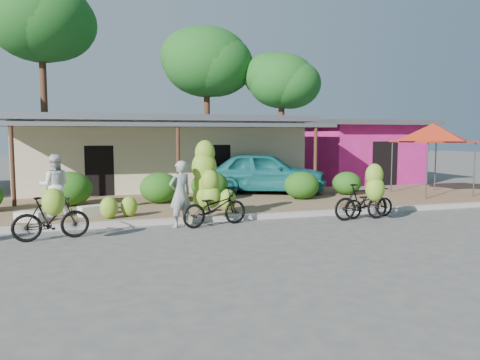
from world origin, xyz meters
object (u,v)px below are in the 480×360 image
at_px(bike_left, 51,216).
at_px(sack_far, 30,217).
at_px(bike_far_right, 369,203).
at_px(teal_van, 265,172).
at_px(bystander, 55,185).
at_px(tree_far_center, 37,19).
at_px(vendor, 180,194).
at_px(red_canopy, 433,133).
at_px(tree_near_right, 278,79).
at_px(bike_center, 210,192).
at_px(bike_right, 365,197).
at_px(tree_center_right, 203,61).
at_px(sack_near, 94,211).

relative_size(bike_left, sack_far, 2.44).
relative_size(bike_far_right, teal_van, 0.36).
xyz_separation_m(bike_far_right, bystander, (-9.12, 2.38, 0.58)).
distance_m(tree_far_center, vendor, 17.26).
bearing_deg(red_canopy, vendor, -163.63).
relative_size(tree_near_right, bike_center, 3.07).
xyz_separation_m(red_canopy, bike_left, (-14.02, -3.94, -2.02)).
relative_size(tree_far_center, bystander, 5.84).
xyz_separation_m(bike_right, teal_van, (-0.86, 6.20, 0.27)).
bearing_deg(bike_far_right, bike_center, 80.04).
xyz_separation_m(tree_far_center, bike_far_right, (10.71, -14.89, -8.14)).
relative_size(bike_right, sack_far, 2.43).
bearing_deg(bystander, sack_far, 51.75).
xyz_separation_m(tree_center_right, red_canopy, (6.75, -11.97, -4.30)).
bearing_deg(bystander, bike_center, 154.69).
bearing_deg(sack_near, tree_near_right, 47.47).
bearing_deg(bike_far_right, tree_near_right, -15.44).
bearing_deg(bike_far_right, bike_left, 87.57).
bearing_deg(sack_near, bike_left, -109.51).
bearing_deg(sack_near, bystander, 166.97).
xyz_separation_m(tree_center_right, vendor, (-4.03, -15.14, -6.00)).
bearing_deg(tree_near_right, teal_van, -115.11).
bearing_deg(tree_near_right, bystander, -136.02).
height_order(bike_far_right, sack_far, bike_far_right).
xyz_separation_m(tree_far_center, red_canopy, (15.75, -11.47, -5.98)).
bearing_deg(sack_far, red_canopy, 6.99).
distance_m(bike_center, sack_far, 5.05).
distance_m(bike_center, bike_far_right, 4.92).
xyz_separation_m(bike_center, bike_right, (4.47, -0.78, -0.22)).
height_order(bike_left, sack_near, bike_left).
height_order(bike_center, teal_van, bike_center).
bearing_deg(vendor, tree_center_right, -125.53).
height_order(red_canopy, bike_right, red_canopy).
relative_size(bike_center, vendor, 1.30).
xyz_separation_m(red_canopy, bystander, (-14.16, -1.04, -1.58)).
bearing_deg(bike_right, bike_left, 88.73).
relative_size(bike_far_right, sack_near, 2.11).
relative_size(sack_near, sack_far, 1.13).
relative_size(bike_center, bike_right, 1.30).
height_order(bike_far_right, vendor, vendor).
bearing_deg(bike_far_right, sack_near, 69.42).
bearing_deg(bystander, tree_near_right, -135.85).
bearing_deg(tree_near_right, sack_near, -132.53).
height_order(bike_far_right, teal_van, teal_van).
relative_size(sack_near, teal_van, 0.17).
bearing_deg(tree_far_center, tree_near_right, -6.58).
bearing_deg(bike_far_right, tree_center_right, 0.61).
bearing_deg(bike_right, bike_center, 78.15).
relative_size(tree_near_right, red_canopy, 2.08).
relative_size(tree_center_right, teal_van, 1.77).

